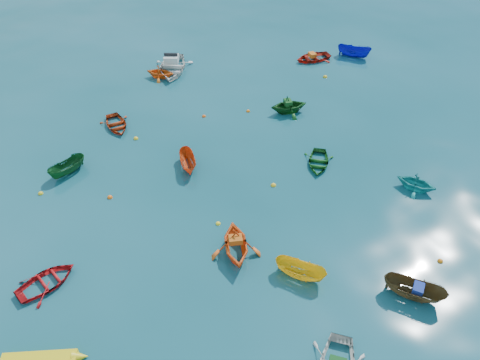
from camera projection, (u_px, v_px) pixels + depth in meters
ground at (286, 235)px, 26.30m from camera, size 160.00×160.00×0.00m
sampan_brown_mid at (411, 296)px, 23.26m from camera, size 2.65×3.16×1.18m
dinghy_orange_w at (236, 253)px, 25.36m from camera, size 3.78×4.01×1.67m
sampan_yellow_mid at (300, 276)px, 24.19m from camera, size 2.37×2.86×1.06m
dinghy_green_e at (318, 164)px, 31.05m from camera, size 3.37×3.43×0.58m
dinghy_cyan_se at (414, 189)px, 29.21m from camera, size 2.94×3.07×1.25m
dinghy_red_nw at (48, 284)px, 23.81m from camera, size 3.42×2.73×0.63m
sampan_orange_n at (189, 167)px, 30.83m from camera, size 1.76×2.81×1.02m
dinghy_green_n at (288, 112)px, 35.76m from camera, size 3.36×3.12×1.45m
dinghy_red_ne at (313, 60)px, 42.20m from camera, size 3.60×2.83×0.68m
sampan_blue_far at (353, 57)px, 42.68m from camera, size 2.73×3.09×1.17m
dinghy_red_far at (117, 127)px, 34.30m from camera, size 2.36×3.11×0.61m
dinghy_orange_far at (161, 78)px, 39.78m from camera, size 3.10×3.09×1.24m
sampan_green_far at (69, 173)px, 30.37m from camera, size 2.85×1.83×1.03m
kayak_yellow at (40, 360)px, 20.74m from camera, size 3.81×2.38×0.40m
motorboat_white at (173, 71)px, 40.65m from camera, size 5.34×5.73×1.57m
tarp_blue_a at (418, 288)px, 22.72m from camera, size 0.82×0.78×0.32m
tarp_orange_a at (236, 240)px, 24.73m from camera, size 0.87×0.78×0.35m
tarp_green_b at (288, 102)px, 35.15m from camera, size 0.71×0.82×0.34m
tarp_orange_b at (312, 55)px, 41.84m from camera, size 0.63×0.77×0.34m
buoy_ye_a at (218, 224)px, 26.96m from camera, size 0.29×0.29×0.29m
buoy_or_b at (440, 261)px, 24.90m from camera, size 0.30×0.30×0.30m
buoy_ye_b at (41, 194)px, 28.87m from camera, size 0.32×0.32×0.32m
buoy_or_c at (110, 198)px, 28.61m from camera, size 0.32×0.32×0.32m
buoy_ye_c at (273, 186)px, 29.44m from camera, size 0.34×0.34×0.34m
buoy_or_d at (248, 111)px, 35.83m from camera, size 0.29×0.29×0.29m
buoy_ye_d at (136, 139)px, 33.17m from camera, size 0.34×0.34×0.34m
buoy_or_e at (204, 117)px, 35.30m from camera, size 0.30×0.30×0.30m
buoy_ye_e at (325, 77)px, 39.82m from camera, size 0.36×0.36×0.36m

